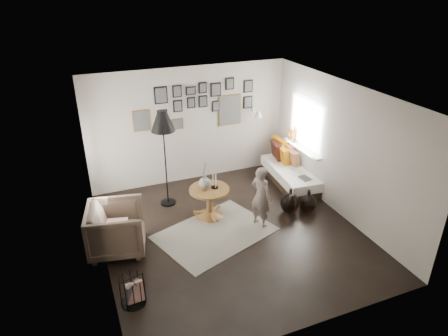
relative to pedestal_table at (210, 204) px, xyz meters
name	(u,v)px	position (x,y,z in m)	size (l,w,h in m)	color
ground	(232,233)	(0.18, -0.70, -0.28)	(4.80, 4.80, 0.00)	black
wall_back	(190,126)	(0.18, 1.70, 1.02)	(4.50, 4.50, 0.00)	#A69D91
wall_front	(311,251)	(0.18, -3.10, 1.02)	(4.50, 4.50, 0.00)	#A69D91
wall_left	(96,194)	(-2.07, -0.70, 1.02)	(4.80, 4.80, 0.00)	#A69D91
wall_right	(341,150)	(2.43, -0.70, 1.02)	(4.80, 4.80, 0.00)	#A69D91
ceiling	(233,95)	(0.18, -0.70, 2.32)	(4.80, 4.80, 0.00)	white
door_left	(92,176)	(-2.06, 0.50, 0.77)	(0.00, 2.14, 2.14)	white
window_right	(299,144)	(2.35, 0.65, 0.65)	(0.15, 1.32, 1.30)	white
gallery_wall	(202,105)	(0.46, 1.69, 1.46)	(2.74, 0.03, 1.08)	brown
wall_sconce	(258,114)	(1.73, 1.44, 1.18)	(0.18, 0.36, 0.16)	white
rug	(215,233)	(-0.11, -0.59, -0.28)	(2.02, 1.41, 0.01)	beige
pedestal_table	(210,204)	(0.00, 0.00, 0.00)	(0.78, 0.78, 0.61)	brown
vase	(205,181)	(-0.08, 0.02, 0.50)	(0.22, 0.22, 0.56)	black
candles	(215,181)	(0.11, 0.00, 0.47)	(0.13, 0.13, 0.29)	black
daybed	(289,172)	(2.18, 0.66, -0.01)	(0.91, 1.85, 0.86)	black
magazine_on_daybed	(305,178)	(2.18, 0.03, 0.12)	(0.20, 0.27, 0.01)	black
armchair	(117,229)	(-1.82, -0.41, 0.14)	(0.91, 0.93, 0.85)	brown
armchair_cushion	(116,225)	(-1.82, -0.36, 0.20)	(0.38, 0.38, 0.10)	silver
floor_lamp	(163,125)	(-0.63, 0.79, 1.45)	(0.47, 0.47, 2.01)	black
magazine_basket	(133,291)	(-1.82, -1.76, -0.07)	(0.43, 0.43, 0.44)	black
demijohn_large	(290,203)	(1.52, -0.48, -0.07)	(0.37, 0.37, 0.56)	black
demijohn_small	(308,204)	(1.87, -0.60, -0.09)	(0.33, 0.33, 0.51)	black
child	(261,197)	(0.78, -0.63, 0.32)	(0.44, 0.29, 1.21)	#6E5F57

